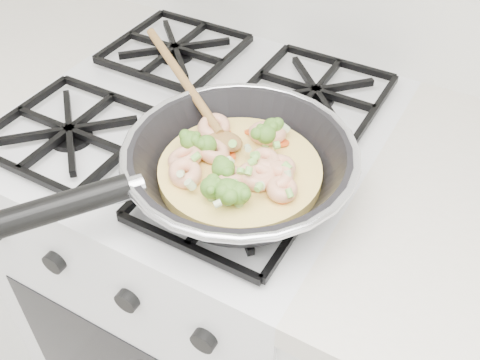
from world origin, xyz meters
The scene contains 2 objects.
stove centered at (0.00, 1.70, 0.46)m, with size 0.60×0.60×0.92m.
skillet centered at (0.15, 1.57, 0.96)m, with size 0.44×0.47×0.09m.
Camera 1 is at (0.44, 1.07, 1.47)m, focal length 41.41 mm.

